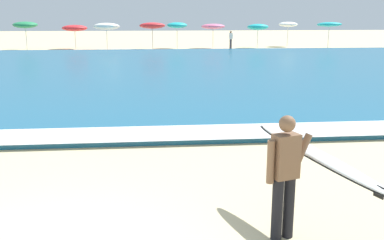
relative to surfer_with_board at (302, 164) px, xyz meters
name	(u,v)px	position (x,y,z in m)	size (l,w,h in m)	color
sea	(125,70)	(-3.33, 18.49, -0.97)	(120.00, 28.00, 0.14)	#1E6084
surf_foam	(97,135)	(-3.33, 5.09, -0.89)	(120.00, 1.43, 0.01)	white
surfer_with_board	(302,164)	(0.00, 0.00, 0.00)	(1.36, 2.84, 1.73)	black
beach_umbrella_0	(25,25)	(-12.55, 34.62, 1.08)	(2.06, 2.06, 2.40)	beige
beach_umbrella_1	(75,28)	(-8.51, 35.27, 0.78)	(2.20, 2.21, 2.12)	beige
beach_umbrella_2	(106,26)	(-5.61, 34.01, 0.95)	(2.23, 2.27, 2.36)	beige
beach_umbrella_3	(152,26)	(-1.68, 34.31, 1.00)	(2.26, 2.29, 2.38)	beige
beach_umbrella_4	(177,25)	(0.55, 35.13, 1.01)	(1.81, 1.82, 2.32)	beige
beach_umbrella_5	(213,26)	(3.78, 34.90, 0.90)	(2.13, 2.14, 2.21)	beige
beach_umbrella_6	(258,27)	(7.93, 35.03, 0.84)	(1.93, 1.95, 2.19)	beige
beach_umbrella_7	(288,24)	(11.25, 36.61, 1.03)	(1.79, 1.80, 2.31)	beige
beach_umbrella_8	(329,24)	(14.28, 34.13, 1.07)	(2.19, 2.21, 2.37)	beige
beachgoer_near_row_left	(231,39)	(5.26, 34.04, -0.19)	(0.32, 0.20, 1.58)	#383842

